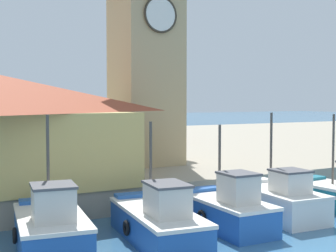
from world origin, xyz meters
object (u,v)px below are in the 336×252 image
object	(u,v)px
fishing_boat_mid_left	(279,200)
port_crane_near	(157,43)
fishing_boat_left_inner	(228,209)
clock_tower	(146,50)
fishing_boat_far_left	(51,227)
fishing_boat_left_outer	(158,221)

from	to	relation	value
fishing_boat_mid_left	port_crane_near	world-z (taller)	port_crane_near
fishing_boat_left_inner	clock_tower	world-z (taller)	clock_tower
fishing_boat_far_left	fishing_boat_left_outer	distance (m)	3.47
fishing_boat_left_outer	clock_tower	bearing A→B (deg)	65.36
fishing_boat_left_outer	port_crane_near	xyz separation A→B (m)	(11.69, 22.11, 8.91)
fishing_boat_left_outer	fishing_boat_mid_left	distance (m)	5.72
fishing_boat_left_outer	fishing_boat_left_inner	xyz separation A→B (m)	(2.95, 0.10, 0.02)
port_crane_near	clock_tower	bearing A→B (deg)	-120.50
fishing_boat_far_left	fishing_boat_left_inner	distance (m)	6.36
fishing_boat_left_outer	fishing_boat_left_inner	world-z (taller)	fishing_boat_left_outer
fishing_boat_mid_left	port_crane_near	size ratio (longest dim) A/B	0.19
fishing_boat_left_inner	fishing_boat_far_left	bearing A→B (deg)	173.52
fishing_boat_far_left	fishing_boat_mid_left	bearing A→B (deg)	-2.68
fishing_boat_left_inner	port_crane_near	size ratio (longest dim) A/B	0.18
fishing_boat_left_inner	clock_tower	distance (m)	12.32
fishing_boat_left_outer	port_crane_near	world-z (taller)	port_crane_near
fishing_boat_left_inner	fishing_boat_left_outer	bearing A→B (deg)	-178.01
port_crane_near	fishing_boat_mid_left	bearing A→B (deg)	-105.41
fishing_boat_left_outer	clock_tower	size ratio (longest dim) A/B	0.38
fishing_boat_far_left	fishing_boat_mid_left	size ratio (longest dim) A/B	1.09
fishing_boat_far_left	fishing_boat_left_outer	xyz separation A→B (m)	(3.37, -0.82, -0.04)
fishing_boat_far_left	fishing_boat_mid_left	distance (m)	9.09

